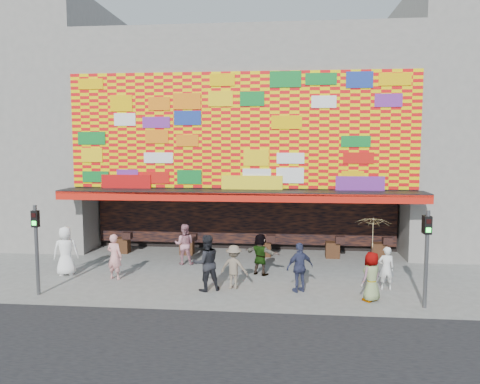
{
  "coord_description": "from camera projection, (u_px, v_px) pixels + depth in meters",
  "views": [
    {
      "loc": [
        1.95,
        -15.85,
        4.98
      ],
      "look_at": [
        0.18,
        2.0,
        3.14
      ],
      "focal_mm": 35.0,
      "sensor_mm": 36.0,
      "label": 1
    }
  ],
  "objects": [
    {
      "name": "road_strip",
      "position": [
        192.0,
        378.0,
        9.96
      ],
      "size": [
        30.0,
        8.0,
        0.02
      ],
      "primitive_type": "cube",
      "color": "black",
      "rests_on": "ground"
    },
    {
      "name": "ped_f",
      "position": [
        260.0,
        254.0,
        17.82
      ],
      "size": [
        1.53,
        1.09,
        1.59
      ],
      "primitive_type": "imported",
      "rotation": [
        0.0,
        0.0,
        2.67
      ],
      "color": "gray",
      "rests_on": "ground"
    },
    {
      "name": "shop_building",
      "position": [
        248.0,
        139.0,
        23.95
      ],
      "size": [
        15.2,
        9.4,
        10.0
      ],
      "color": "gray",
      "rests_on": "ground"
    },
    {
      "name": "ped_a",
      "position": [
        66.0,
        251.0,
        17.76
      ],
      "size": [
        1.06,
        0.86,
        1.88
      ],
      "primitive_type": "imported",
      "rotation": [
        0.0,
        0.0,
        3.47
      ],
      "color": "white",
      "rests_on": "ground"
    },
    {
      "name": "ped_h",
      "position": [
        386.0,
        268.0,
        15.98
      ],
      "size": [
        0.56,
        0.39,
        1.5
      ],
      "primitive_type": "imported",
      "rotation": [
        0.0,
        0.0,
        3.19
      ],
      "color": "silver",
      "rests_on": "ground"
    },
    {
      "name": "signal_right",
      "position": [
        427.0,
        248.0,
        14.11
      ],
      "size": [
        0.22,
        0.2,
        3.0
      ],
      "color": "#59595B",
      "rests_on": "ground"
    },
    {
      "name": "signal_left",
      "position": [
        36.0,
        240.0,
        15.33
      ],
      "size": [
        0.22,
        0.2,
        3.0
      ],
      "color": "#59595B",
      "rests_on": "ground"
    },
    {
      "name": "ped_d",
      "position": [
        234.0,
        267.0,
        16.12
      ],
      "size": [
        1.08,
        0.76,
        1.51
      ],
      "primitive_type": "imported",
      "rotation": [
        0.0,
        0.0,
        2.93
      ],
      "color": "#786957",
      "rests_on": "ground"
    },
    {
      "name": "neighbor_left",
      "position": [
        6.0,
        125.0,
        24.98
      ],
      "size": [
        11.0,
        8.0,
        12.0
      ],
      "primitive_type": "cube",
      "color": "gray",
      "rests_on": "ground"
    },
    {
      "name": "ped_i",
      "position": [
        184.0,
        244.0,
        19.39
      ],
      "size": [
        0.85,
        0.68,
        1.68
      ],
      "primitive_type": "imported",
      "rotation": [
        0.0,
        0.0,
        3.19
      ],
      "color": "#BE7B89",
      "rests_on": "ground"
    },
    {
      "name": "ped_c",
      "position": [
        206.0,
        263.0,
        15.87
      ],
      "size": [
        1.16,
        1.07,
        1.93
      ],
      "primitive_type": "imported",
      "rotation": [
        0.0,
        0.0,
        3.6
      ],
      "color": "black",
      "rests_on": "ground"
    },
    {
      "name": "ped_e",
      "position": [
        300.0,
        267.0,
        15.74
      ],
      "size": [
        1.07,
        0.83,
        1.69
      ],
      "primitive_type": "imported",
      "rotation": [
        0.0,
        0.0,
        3.63
      ],
      "color": "#313656",
      "rests_on": "ground"
    },
    {
      "name": "parasol",
      "position": [
        373.0,
        233.0,
        14.68
      ],
      "size": [
        1.4,
        1.42,
        1.95
      ],
      "color": "beige",
      "rests_on": "ground"
    },
    {
      "name": "ped_b",
      "position": [
        115.0,
        257.0,
        17.23
      ],
      "size": [
        0.7,
        0.56,
        1.69
      ],
      "primitive_type": "imported",
      "rotation": [
        0.0,
        0.0,
        2.86
      ],
      "color": "pink",
      "rests_on": "ground"
    },
    {
      "name": "ground",
      "position": [
        229.0,
        287.0,
        16.39
      ],
      "size": [
        90.0,
        90.0,
        0.0
      ],
      "primitive_type": "plane",
      "color": "slate",
      "rests_on": "ground"
    },
    {
      "name": "ped_g",
      "position": [
        371.0,
        277.0,
        14.82
      ],
      "size": [
        0.91,
        0.89,
        1.59
      ],
      "primitive_type": "imported",
      "rotation": [
        0.0,
        0.0,
        3.88
      ],
      "color": "gray",
      "rests_on": "ground"
    }
  ]
}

